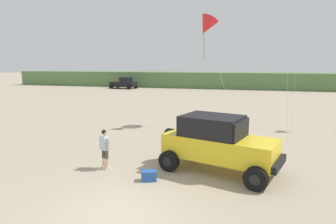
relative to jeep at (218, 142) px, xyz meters
name	(u,v)px	position (x,y,z in m)	size (l,w,h in m)	color
ground_plane	(118,213)	(-2.46, -4.19, -1.20)	(220.00, 220.00, 0.00)	tan
dune_ridge	(250,80)	(1.41, 41.60, 0.18)	(90.00, 6.64, 2.75)	#567A47
jeep	(218,142)	(0.00, 0.00, 0.00)	(5.02, 3.50, 2.26)	yellow
person_watching	(105,147)	(-4.52, -0.97, -0.26)	(0.56, 0.44, 1.67)	#DBB28E
cooler_box	(149,176)	(-2.37, -1.68, -1.01)	(0.56, 0.36, 0.38)	#23519E
distant_pickup	(124,83)	(-19.72, 35.37, -0.26)	(4.87, 3.12, 1.98)	black
kite_red_delta	(207,26)	(-1.81, 8.86, 5.62)	(3.64, 6.38, 7.61)	red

